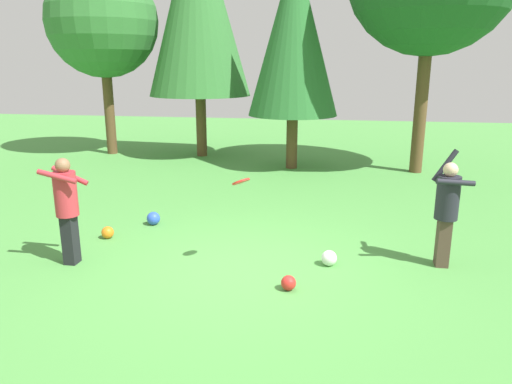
{
  "coord_description": "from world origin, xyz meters",
  "views": [
    {
      "loc": [
        1.27,
        -6.68,
        3.04
      ],
      "look_at": [
        0.09,
        0.63,
        1.05
      ],
      "focal_mm": 33.99,
      "sensor_mm": 36.0,
      "label": 1
    }
  ],
  "objects_px": {
    "ball_white": "(329,258)",
    "tree_left": "(198,2)",
    "person_catcher": "(66,202)",
    "tree_far_left": "(102,22)",
    "tree_center": "(294,34)",
    "frisbee": "(241,182)",
    "ball_orange": "(108,232)",
    "ball_blue": "(153,218)",
    "ball_red": "(289,283)",
    "person_thrower": "(447,206)"
  },
  "relations": [
    {
      "from": "ball_red",
      "to": "tree_center",
      "type": "height_order",
      "value": "tree_center"
    },
    {
      "from": "ball_red",
      "to": "ball_orange",
      "type": "xyz_separation_m",
      "value": [
        -3.37,
        1.51,
        0.0
      ]
    },
    {
      "from": "frisbee",
      "to": "ball_red",
      "type": "distance_m",
      "value": 1.59
    },
    {
      "from": "ball_white",
      "to": "tree_left",
      "type": "height_order",
      "value": "tree_left"
    },
    {
      "from": "ball_orange",
      "to": "tree_center",
      "type": "height_order",
      "value": "tree_center"
    },
    {
      "from": "frisbee",
      "to": "tree_center",
      "type": "xyz_separation_m",
      "value": [
        0.1,
        7.36,
        2.43
      ]
    },
    {
      "from": "tree_left",
      "to": "ball_blue",
      "type": "bearing_deg",
      "value": -82.2
    },
    {
      "from": "ball_white",
      "to": "tree_left",
      "type": "distance_m",
      "value": 10.65
    },
    {
      "from": "person_catcher",
      "to": "tree_far_left",
      "type": "relative_size",
      "value": 0.27
    },
    {
      "from": "frisbee",
      "to": "tree_far_left",
      "type": "xyz_separation_m",
      "value": [
        -6.18,
        8.73,
        2.92
      ]
    },
    {
      "from": "person_catcher",
      "to": "tree_far_left",
      "type": "height_order",
      "value": "tree_far_left"
    },
    {
      "from": "person_catcher",
      "to": "ball_orange",
      "type": "distance_m",
      "value": 1.42
    },
    {
      "from": "person_thrower",
      "to": "ball_red",
      "type": "height_order",
      "value": "person_thrower"
    },
    {
      "from": "tree_far_left",
      "to": "ball_white",
      "type": "bearing_deg",
      "value": -48.26
    },
    {
      "from": "tree_center",
      "to": "ball_orange",
      "type": "bearing_deg",
      "value": -112.69
    },
    {
      "from": "ball_orange",
      "to": "frisbee",
      "type": "bearing_deg",
      "value": -19.14
    },
    {
      "from": "person_thrower",
      "to": "ball_orange",
      "type": "height_order",
      "value": "person_thrower"
    },
    {
      "from": "ball_orange",
      "to": "tree_center",
      "type": "distance_m",
      "value": 7.91
    },
    {
      "from": "tree_center",
      "to": "ball_red",
      "type": "bearing_deg",
      "value": -85.17
    },
    {
      "from": "person_thrower",
      "to": "tree_center",
      "type": "height_order",
      "value": "tree_center"
    },
    {
      "from": "person_thrower",
      "to": "tree_far_left",
      "type": "bearing_deg",
      "value": -52.69
    },
    {
      "from": "tree_far_left",
      "to": "person_catcher",
      "type": "bearing_deg",
      "value": -68.45
    },
    {
      "from": "ball_red",
      "to": "frisbee",
      "type": "bearing_deg",
      "value": 141.93
    },
    {
      "from": "ball_white",
      "to": "tree_center",
      "type": "xyz_separation_m",
      "value": [
        -1.21,
        7.03,
        3.68
      ]
    },
    {
      "from": "tree_center",
      "to": "tree_far_left",
      "type": "distance_m",
      "value": 6.45
    },
    {
      "from": "frisbee",
      "to": "ball_orange",
      "type": "xyz_separation_m",
      "value": [
        -2.6,
        0.9,
        -1.25
      ]
    },
    {
      "from": "tree_far_left",
      "to": "ball_red",
      "type": "bearing_deg",
      "value": -53.3
    },
    {
      "from": "tree_left",
      "to": "tree_center",
      "type": "bearing_deg",
      "value": -25.12
    },
    {
      "from": "tree_center",
      "to": "person_thrower",
      "type": "bearing_deg",
      "value": -66.66
    },
    {
      "from": "frisbee",
      "to": "ball_orange",
      "type": "distance_m",
      "value": 3.02
    },
    {
      "from": "person_catcher",
      "to": "ball_red",
      "type": "xyz_separation_m",
      "value": [
        3.42,
        -0.39,
        -0.89
      ]
    },
    {
      "from": "frisbee",
      "to": "ball_orange",
      "type": "bearing_deg",
      "value": 160.86
    },
    {
      "from": "ball_orange",
      "to": "ball_white",
      "type": "height_order",
      "value": "ball_white"
    },
    {
      "from": "ball_red",
      "to": "ball_blue",
      "type": "height_order",
      "value": "ball_blue"
    },
    {
      "from": "ball_blue",
      "to": "tree_far_left",
      "type": "distance_m",
      "value": 9.11
    },
    {
      "from": "ball_orange",
      "to": "person_catcher",
      "type": "bearing_deg",
      "value": -92.65
    },
    {
      "from": "frisbee",
      "to": "ball_red",
      "type": "bearing_deg",
      "value": -38.07
    },
    {
      "from": "ball_blue",
      "to": "ball_orange",
      "type": "bearing_deg",
      "value": -122.49
    },
    {
      "from": "person_thrower",
      "to": "tree_far_left",
      "type": "distance_m",
      "value": 12.72
    },
    {
      "from": "ball_orange",
      "to": "tree_left",
      "type": "height_order",
      "value": "tree_left"
    },
    {
      "from": "person_thrower",
      "to": "ball_blue",
      "type": "bearing_deg",
      "value": -23.92
    },
    {
      "from": "tree_center",
      "to": "ball_blue",
      "type": "bearing_deg",
      "value": -111.07
    },
    {
      "from": "tree_left",
      "to": "person_thrower",
      "type": "bearing_deg",
      "value": -53.67
    },
    {
      "from": "ball_red",
      "to": "tree_far_left",
      "type": "relative_size",
      "value": 0.03
    },
    {
      "from": "frisbee",
      "to": "ball_blue",
      "type": "height_order",
      "value": "frisbee"
    },
    {
      "from": "tree_far_left",
      "to": "ball_blue",
      "type": "bearing_deg",
      "value": -59.47
    },
    {
      "from": "ball_red",
      "to": "ball_blue",
      "type": "xyz_separation_m",
      "value": [
        -2.84,
        2.35,
        0.02
      ]
    },
    {
      "from": "ball_blue",
      "to": "person_thrower",
      "type": "bearing_deg",
      "value": -12.69
    },
    {
      "from": "ball_white",
      "to": "person_catcher",
      "type": "bearing_deg",
      "value": -172.19
    },
    {
      "from": "tree_far_left",
      "to": "tree_left",
      "type": "relative_size",
      "value": 0.78
    }
  ]
}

